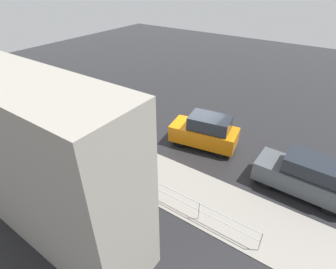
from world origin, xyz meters
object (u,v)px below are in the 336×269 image
(parked_sedan, at_px, (306,176))
(pedestrian, at_px, (115,127))
(sign_post, at_px, (85,126))
(moving_hatchback, at_px, (205,131))
(fire_hydrant, at_px, (133,139))

(parked_sedan, height_order, pedestrian, parked_sedan)
(parked_sedan, relative_size, sign_post, 1.81)
(sign_post, bearing_deg, pedestrian, -116.49)
(moving_hatchback, height_order, fire_hydrant, moving_hatchback)
(pedestrian, bearing_deg, fire_hydrant, -164.92)
(parked_sedan, relative_size, fire_hydrant, 5.41)
(pedestrian, relative_size, sign_post, 0.68)
(parked_sedan, height_order, sign_post, sign_post)
(moving_hatchback, xyz_separation_m, sign_post, (5.58, 4.15, 0.55))
(parked_sedan, bearing_deg, moving_hatchback, -7.89)
(moving_hatchback, xyz_separation_m, pedestrian, (4.81, 2.61, -0.07))
(moving_hatchback, distance_m, sign_post, 6.98)
(moving_hatchback, relative_size, fire_hydrant, 5.15)
(parked_sedan, relative_size, pedestrian, 2.68)
(parked_sedan, xyz_separation_m, fire_hydrant, (9.37, 1.52, -0.60))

